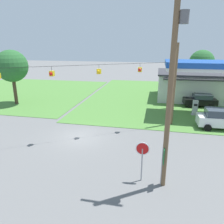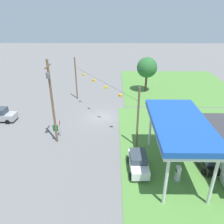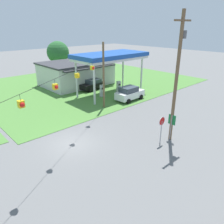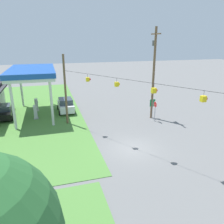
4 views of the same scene
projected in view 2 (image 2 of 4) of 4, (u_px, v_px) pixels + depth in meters
name	position (u px, v px, depth m)	size (l,w,h in m)	color
ground_plane	(101.00, 117.00, 35.10)	(160.00, 160.00, 0.00)	slate
grass_verge_opposite_corner	(175.00, 85.00, 49.34)	(24.00, 24.00, 0.04)	#4C7F38
gas_station_canopy	(180.00, 125.00, 21.45)	(10.60, 5.39, 6.04)	silver
fuel_pump_near	(170.00, 154.00, 24.98)	(0.71, 0.56, 1.73)	gray
fuel_pump_far	(178.00, 174.00, 21.97)	(0.71, 0.56, 1.73)	gray
car_at_pumps_front	(138.00, 162.00, 23.40)	(4.27, 2.21, 1.93)	white
car_at_pumps_rear	(208.00, 160.00, 23.84)	(4.18, 2.41, 1.69)	black
car_on_crossroad	(0.00, 115.00, 33.55)	(2.29, 4.82, 2.13)	#9E9EA3
stop_sign_roadside	(59.00, 125.00, 29.15)	(0.80, 0.08, 2.50)	#99999E
route_sign	(56.00, 130.00, 28.13)	(0.10, 0.70, 2.40)	gray
utility_pole_main	(52.00, 99.00, 26.15)	(2.20, 0.44, 10.81)	brown
signal_span_gantry	(100.00, 92.00, 33.21)	(16.25, 10.24, 7.93)	brown
tree_west_verge	(147.00, 68.00, 43.75)	(4.09, 4.09, 7.10)	#4C3828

